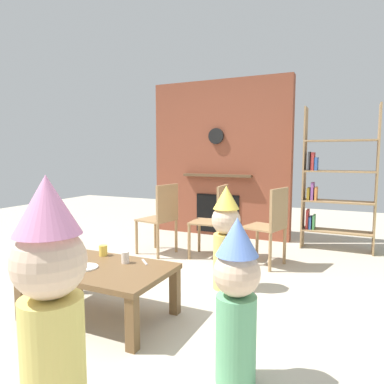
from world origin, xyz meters
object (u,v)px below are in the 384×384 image
(paper_cup_near_left, at_px, (103,250))
(child_in_pink, at_px, (236,297))
(paper_cup_center, at_px, (125,257))
(dining_chair_right, at_px, (271,222))
(paper_plate_rear, at_px, (85,267))
(dining_chair_middle, at_px, (215,217))
(dining_chair_left, at_px, (162,215))
(paper_cup_far_left, at_px, (35,261))
(child_by_the_chairs, at_px, (226,235))
(child_with_cone_hat, at_px, (51,299))
(birthday_cake_slice, at_px, (63,262))
(paper_plate_front, at_px, (72,260))
(coffee_table, at_px, (99,274))
(paper_cup_near_right, at_px, (73,247))
(bookshelf, at_px, (333,184))

(paper_cup_near_left, bearing_deg, child_in_pink, -22.41)
(paper_cup_center, distance_m, dining_chair_right, 1.85)
(paper_plate_rear, bearing_deg, dining_chair_middle, 80.86)
(paper_cup_near_left, distance_m, dining_chair_left, 1.50)
(paper_cup_far_left, xyz_separation_m, paper_plate_rear, (0.39, 0.13, -0.04))
(paper_cup_center, bearing_deg, dining_chair_middle, 86.41)
(child_in_pink, bearing_deg, child_by_the_chairs, -53.62)
(child_in_pink, xyz_separation_m, dining_chair_left, (-1.63, 2.04, 0.02))
(child_with_cone_hat, bearing_deg, child_by_the_chairs, -33.38)
(birthday_cake_slice, height_order, dining_chair_middle, dining_chair_middle)
(paper_cup_far_left, distance_m, paper_plate_front, 0.28)
(paper_plate_front, distance_m, dining_chair_right, 2.18)
(child_by_the_chairs, relative_size, dining_chair_right, 1.09)
(coffee_table, relative_size, birthday_cake_slice, 11.07)
(dining_chair_left, height_order, dining_chair_middle, same)
(paper_cup_near_right, xyz_separation_m, paper_plate_rear, (0.40, -0.29, -0.04))
(coffee_table, distance_m, child_by_the_chairs, 1.21)
(bookshelf, relative_size, dining_chair_middle, 2.11)
(paper_cup_center, bearing_deg, paper_cup_near_left, 162.65)
(paper_cup_far_left, bearing_deg, dining_chair_middle, 71.27)
(birthday_cake_slice, distance_m, dining_chair_left, 1.88)
(child_with_cone_hat, distance_m, dining_chair_left, 2.89)
(paper_cup_near_right, height_order, child_in_pink, child_in_pink)
(paper_plate_front, xyz_separation_m, child_in_pink, (1.51, -0.35, 0.08))
(paper_cup_near_left, height_order, paper_plate_front, paper_cup_near_left)
(paper_cup_near_left, relative_size, paper_plate_rear, 0.47)
(bookshelf, xyz_separation_m, birthday_cake_slice, (-1.74, -3.03, -0.43))
(paper_cup_center, height_order, paper_plate_rear, paper_cup_center)
(paper_cup_near_right, height_order, child_by_the_chairs, child_by_the_chairs)
(coffee_table, bearing_deg, paper_cup_far_left, -156.25)
(bookshelf, distance_m, paper_cup_center, 3.09)
(paper_cup_near_right, height_order, paper_cup_center, same)
(coffee_table, height_order, paper_cup_near_right, paper_cup_near_right)
(paper_cup_center, xyz_separation_m, dining_chair_middle, (0.11, 1.71, 0.06))
(coffee_table, bearing_deg, child_with_cone_hat, -60.56)
(dining_chair_right, bearing_deg, paper_plate_front, 70.23)
(paper_cup_center, relative_size, dining_chair_right, 0.10)
(dining_chair_left, bearing_deg, paper_plate_front, 104.87)
(birthday_cake_slice, xyz_separation_m, dining_chair_middle, (0.47, 2.01, 0.06))
(child_in_pink, relative_size, dining_chair_right, 1.04)
(bookshelf, height_order, dining_chair_right, bookshelf)
(child_with_cone_hat, bearing_deg, birthday_cake_slice, 13.33)
(child_in_pink, distance_m, dining_chair_middle, 2.39)
(dining_chair_right, bearing_deg, child_with_cone_hat, 97.15)
(paper_plate_front, xyz_separation_m, child_by_the_chairs, (0.99, 0.95, 0.11))
(paper_cup_near_right, relative_size, paper_cup_far_left, 1.08)
(child_with_cone_hat, relative_size, child_by_the_chairs, 1.21)
(paper_cup_center, bearing_deg, child_with_cone_hat, -69.76)
(paper_plate_rear, height_order, dining_chair_right, dining_chair_right)
(child_with_cone_hat, height_order, dining_chair_left, child_with_cone_hat)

